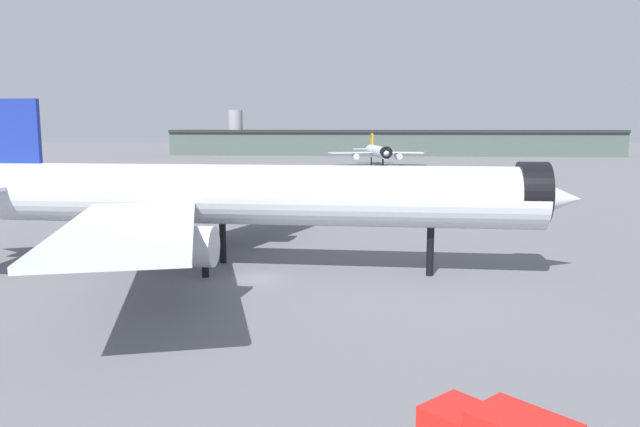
% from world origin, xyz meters
% --- Properties ---
extents(ground, '(900.00, 900.00, 0.00)m').
position_xyz_m(ground, '(0.00, 0.00, 0.00)').
color(ground, slate).
extents(airliner_near_gate, '(58.34, 53.05, 15.31)m').
position_xyz_m(airliner_near_gate, '(-2.16, 2.96, 6.74)').
color(airliner_near_gate, silver).
rests_on(airliner_near_gate, ground).
extents(airliner_far_taxiway, '(32.40, 35.69, 10.63)m').
position_xyz_m(airliner_far_taxiway, '(21.68, 149.06, 4.69)').
color(airliner_far_taxiway, silver).
rests_on(airliner_far_taxiway, ground).
extents(terminal_building, '(200.21, 36.84, 20.41)m').
position_xyz_m(terminal_building, '(31.65, 224.53, 5.86)').
color(terminal_building, '#475651').
rests_on(terminal_building, ground).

